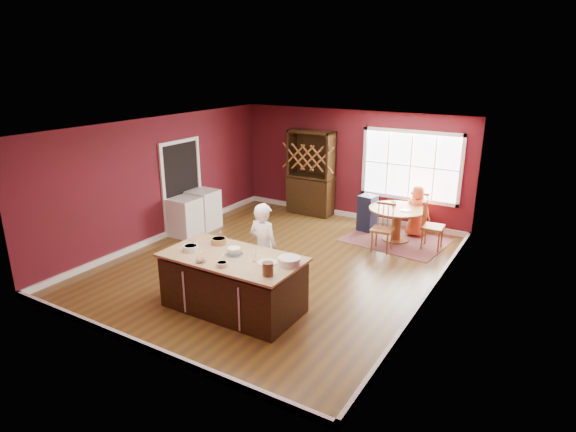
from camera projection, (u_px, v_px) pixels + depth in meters
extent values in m
plane|color=brown|center=(277.00, 263.00, 9.53)|extent=(7.00, 7.00, 0.00)
plane|color=white|center=(276.00, 126.00, 8.69)|extent=(7.00, 7.00, 0.00)
plane|color=#451116|center=(351.00, 165.00, 11.96)|extent=(6.00, 0.00, 6.00)
plane|color=#451116|center=(132.00, 261.00, 6.26)|extent=(6.00, 0.00, 6.00)
plane|color=#451116|center=(161.00, 179.00, 10.58)|extent=(0.00, 7.00, 7.00)
plane|color=#451116|center=(435.00, 225.00, 7.64)|extent=(0.00, 7.00, 7.00)
cube|color=black|center=(233.00, 285.00, 7.68)|extent=(2.15, 1.09, 0.83)
cube|color=#E9DE8F|center=(232.00, 257.00, 7.53)|extent=(2.23, 1.17, 0.04)
cylinder|color=brown|center=(395.00, 239.00, 10.74)|extent=(0.58, 0.58, 0.04)
cylinder|color=brown|center=(396.00, 225.00, 10.64)|extent=(0.21, 0.21, 0.67)
cylinder|color=brown|center=(398.00, 209.00, 10.52)|extent=(1.24, 1.24, 0.04)
imported|color=white|center=(264.00, 248.00, 8.14)|extent=(0.62, 0.44, 1.60)
cylinder|color=white|center=(191.00, 248.00, 7.71)|extent=(0.24, 0.24, 0.09)
cylinder|color=#987B49|center=(219.00, 241.00, 8.00)|extent=(0.26, 0.26, 0.10)
cylinder|color=white|center=(201.00, 260.00, 7.28)|extent=(0.16, 0.16, 0.06)
cylinder|color=beige|center=(222.00, 264.00, 7.14)|extent=(0.17, 0.17, 0.06)
cylinder|color=silver|center=(254.00, 257.00, 7.30)|extent=(0.07, 0.07, 0.14)
cylinder|color=beige|center=(267.00, 263.00, 7.25)|extent=(0.30, 0.30, 0.02)
cylinder|color=white|center=(289.00, 261.00, 7.18)|extent=(0.34, 0.34, 0.12)
cylinder|color=#413521|center=(268.00, 269.00, 6.83)|extent=(0.16, 0.16, 0.19)
cube|color=brown|center=(395.00, 240.00, 10.75)|extent=(2.27, 1.85, 0.01)
imported|color=orange|center=(417.00, 211.00, 10.87)|extent=(0.59, 0.40, 1.19)
cylinder|color=beige|center=(405.00, 210.00, 10.34)|extent=(0.21, 0.21, 0.02)
imported|color=white|center=(394.00, 203.00, 10.73)|extent=(0.14, 0.14, 0.09)
cube|color=black|center=(311.00, 173.00, 12.30)|extent=(1.18, 0.49, 2.17)
cube|color=white|center=(185.00, 217.00, 10.91)|extent=(0.61, 0.59, 0.88)
cube|color=silver|center=(204.00, 209.00, 11.43)|extent=(0.63, 0.61, 0.92)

